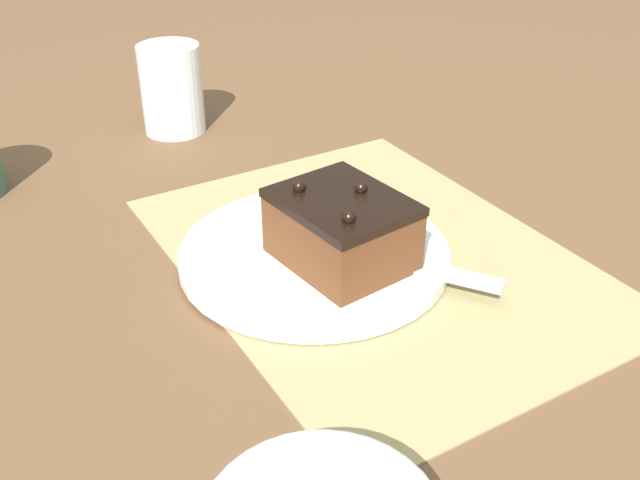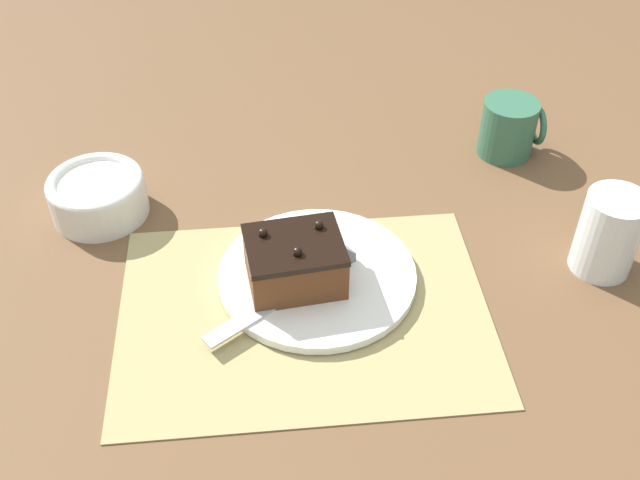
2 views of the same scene
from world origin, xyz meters
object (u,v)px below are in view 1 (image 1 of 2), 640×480
at_px(chocolate_cake, 342,229).
at_px(serving_knife, 340,246).
at_px(drinking_glass, 172,89).
at_px(cake_plate, 314,254).

bearing_deg(chocolate_cake, serving_knife, -27.62).
height_order(chocolate_cake, serving_knife, chocolate_cake).
distance_m(serving_knife, drinking_glass, 0.39).
xyz_separation_m(chocolate_cake, serving_knife, (0.01, -0.01, -0.03)).
xyz_separation_m(cake_plate, chocolate_cake, (-0.03, -0.01, 0.04)).
relative_size(chocolate_cake, serving_knife, 0.65).
height_order(chocolate_cake, drinking_glass, drinking_glass).
xyz_separation_m(cake_plate, drinking_glass, (0.38, -0.01, 0.05)).
relative_size(cake_plate, drinking_glass, 2.25).
distance_m(cake_plate, serving_knife, 0.03).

